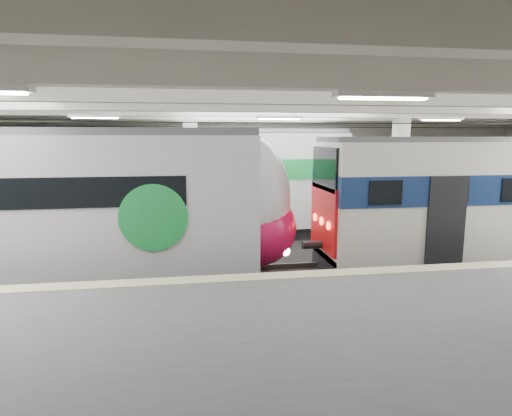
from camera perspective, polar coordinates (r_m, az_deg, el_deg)
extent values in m
cube|color=black|center=(13.64, 4.64, -9.11)|extent=(36.00, 24.00, 0.10)
cube|color=silver|center=(13.00, 4.98, 15.00)|extent=(36.00, 24.00, 0.20)
cube|color=beige|center=(22.83, -1.14, 5.59)|extent=(30.00, 0.10, 5.50)
cube|color=#555558|center=(7.76, 16.66, -19.75)|extent=(30.00, 7.00, 1.10)
cube|color=beige|center=(10.31, 8.98, -8.60)|extent=(30.00, 0.50, 0.02)
cube|color=beige|center=(15.64, -8.61, 3.71)|extent=(0.50, 0.50, 5.50)
cube|color=beige|center=(17.60, 18.49, 3.96)|extent=(0.50, 0.50, 5.50)
cube|color=beige|center=(12.97, 4.96, 13.68)|extent=(30.00, 18.00, 0.50)
cube|color=#59544C|center=(13.60, 4.65, -8.59)|extent=(30.00, 1.52, 0.16)
cube|color=#59544C|center=(18.80, 0.74, -3.48)|extent=(30.00, 1.52, 0.16)
cylinder|color=black|center=(12.94, 4.93, 11.25)|extent=(30.00, 0.03, 0.03)
cylinder|color=black|center=(18.33, 0.77, 10.74)|extent=(30.00, 0.03, 0.03)
cube|color=white|center=(11.02, 7.47, 12.67)|extent=(26.00, 8.40, 0.12)
cube|color=silver|center=(13.49, -28.35, 0.33)|extent=(12.76, 2.85, 3.83)
ellipsoid|color=silver|center=(12.84, -0.45, 1.07)|extent=(2.26, 2.79, 3.75)
ellipsoid|color=#CA1047|center=(13.01, 0.08, -2.59)|extent=(2.39, 2.85, 2.30)
cylinder|color=green|center=(11.34, -13.52, -1.29)|extent=(1.77, 0.06, 1.77)
cube|color=#4C4C51|center=(13.36, -29.03, 8.89)|extent=(12.76, 2.33, 0.20)
cube|color=black|center=(13.92, -27.68, -8.08)|extent=(12.76, 1.99, 0.70)
cube|color=silver|center=(16.50, 30.79, 1.26)|extent=(12.77, 2.80, 3.63)
cube|color=navy|center=(16.45, 30.91, 2.76)|extent=(12.81, 2.86, 0.88)
cube|color=red|center=(13.44, 8.97, -1.28)|extent=(0.08, 2.38, 2.00)
cube|color=black|center=(13.25, 9.14, 5.22)|extent=(0.08, 2.24, 1.31)
cube|color=black|center=(16.85, 30.22, -5.37)|extent=(12.77, 1.96, 0.70)
cube|color=silver|center=(18.17, -11.00, 3.54)|extent=(14.65, 3.65, 3.94)
cube|color=green|center=(18.13, -11.05, 5.17)|extent=(14.69, 3.71, 0.83)
cube|color=#4C4C51|center=(18.08, -11.21, 10.09)|extent=(14.62, 3.13, 0.16)
cube|color=black|center=(18.51, -10.79, -3.15)|extent=(14.63, 3.34, 0.60)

